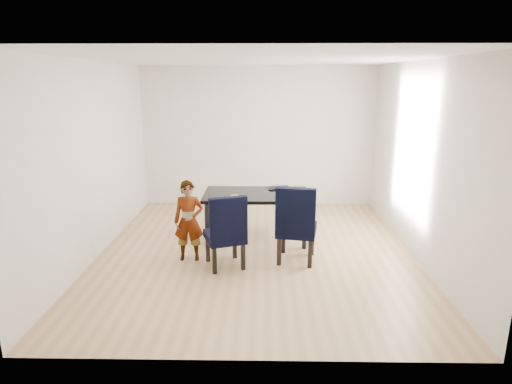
{
  "coord_description": "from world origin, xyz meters",
  "views": [
    {
      "loc": [
        0.11,
        -5.82,
        2.45
      ],
      "look_at": [
        0.0,
        0.2,
        0.85
      ],
      "focal_mm": 30.0,
      "sensor_mm": 36.0,
      "label": 1
    }
  ],
  "objects_px": {
    "child": "(189,221)",
    "laptop": "(278,187)",
    "plate": "(234,199)",
    "chair_left": "(225,230)",
    "dining_table": "(256,217)",
    "chair_right": "(297,223)"
  },
  "relations": [
    {
      "from": "laptop",
      "to": "dining_table",
      "type": "bearing_deg",
      "value": 25.24
    },
    {
      "from": "chair_left",
      "to": "plate",
      "type": "relative_size",
      "value": 3.64
    },
    {
      "from": "dining_table",
      "to": "plate",
      "type": "height_order",
      "value": "plate"
    },
    {
      "from": "child",
      "to": "chair_right",
      "type": "bearing_deg",
      "value": -2.61
    },
    {
      "from": "chair_right",
      "to": "laptop",
      "type": "bearing_deg",
      "value": 111.55
    },
    {
      "from": "chair_right",
      "to": "laptop",
      "type": "distance_m",
      "value": 1.17
    },
    {
      "from": "dining_table",
      "to": "plate",
      "type": "xyz_separation_m",
      "value": [
        -0.31,
        -0.35,
        0.38
      ]
    },
    {
      "from": "child",
      "to": "laptop",
      "type": "distance_m",
      "value": 1.7
    },
    {
      "from": "chair_right",
      "to": "laptop",
      "type": "height_order",
      "value": "chair_right"
    },
    {
      "from": "child",
      "to": "plate",
      "type": "bearing_deg",
      "value": 32.91
    },
    {
      "from": "chair_left",
      "to": "chair_right",
      "type": "distance_m",
      "value": 0.99
    },
    {
      "from": "chair_left",
      "to": "chair_right",
      "type": "bearing_deg",
      "value": -7.73
    },
    {
      "from": "child",
      "to": "chair_left",
      "type": "bearing_deg",
      "value": -24.55
    },
    {
      "from": "chair_left",
      "to": "chair_right",
      "type": "relative_size",
      "value": 0.93
    },
    {
      "from": "plate",
      "to": "chair_left",
      "type": "bearing_deg",
      "value": -98.32
    },
    {
      "from": "chair_left",
      "to": "plate",
      "type": "distance_m",
      "value": 0.69
    },
    {
      "from": "dining_table",
      "to": "plate",
      "type": "distance_m",
      "value": 0.61
    },
    {
      "from": "chair_left",
      "to": "plate",
      "type": "bearing_deg",
      "value": 62.1
    },
    {
      "from": "dining_table",
      "to": "chair_right",
      "type": "distance_m",
      "value": 0.98
    },
    {
      "from": "plate",
      "to": "child",
      "type": "bearing_deg",
      "value": -144.55
    },
    {
      "from": "plate",
      "to": "laptop",
      "type": "bearing_deg",
      "value": 47.09
    },
    {
      "from": "dining_table",
      "to": "child",
      "type": "distance_m",
      "value": 1.21
    }
  ]
}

